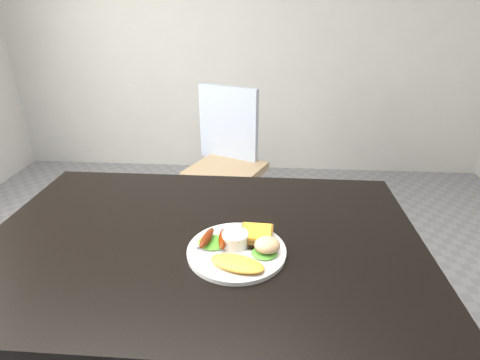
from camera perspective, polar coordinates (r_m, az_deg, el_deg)
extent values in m
cube|color=silver|center=(3.11, 1.23, 25.65)|extent=(4.00, 0.04, 2.70)
cube|color=black|center=(1.06, -5.62, -9.42)|extent=(1.20, 0.80, 0.04)
cube|color=tan|center=(2.18, -2.18, 1.41)|extent=(0.50, 0.50, 0.05)
imported|color=navy|center=(1.87, -10.89, 3.16)|extent=(0.53, 0.41, 1.29)
cylinder|color=white|center=(0.98, -0.52, -10.76)|extent=(0.26, 0.26, 0.01)
ellipsoid|color=#3F8C1A|center=(1.00, -4.18, -9.44)|extent=(0.10, 0.09, 0.01)
ellipsoid|color=green|center=(0.96, 3.71, -11.06)|extent=(0.07, 0.06, 0.01)
ellipsoid|color=gold|center=(0.91, -0.43, -12.59)|extent=(0.15, 0.10, 0.02)
ellipsoid|color=maroon|center=(0.99, -5.08, -8.76)|extent=(0.04, 0.10, 0.02)
ellipsoid|color=#6C1B06|center=(0.98, -2.64, -8.93)|extent=(0.03, 0.09, 0.02)
cylinder|color=white|center=(0.98, -0.76, -9.10)|extent=(0.07, 0.07, 0.04)
cube|color=olive|center=(1.02, 1.98, -8.20)|extent=(0.09, 0.09, 0.01)
cube|color=olive|center=(1.00, 2.53, -8.20)|extent=(0.09, 0.09, 0.01)
ellipsoid|color=beige|center=(0.95, 4.17, -9.84)|extent=(0.08, 0.08, 0.04)
cube|color=#ADAFB7|center=(0.98, -2.32, -10.44)|extent=(0.15, 0.02, 0.00)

